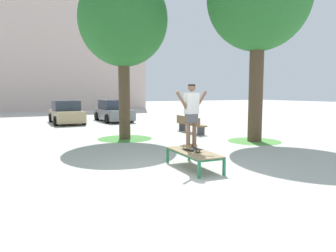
{
  "coord_description": "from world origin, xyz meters",
  "views": [
    {
      "loc": [
        -3.61,
        -6.57,
        2.02
      ],
      "look_at": [
        0.73,
        1.95,
        1.0
      ],
      "focal_mm": 33.52,
      "sensor_mm": 36.0,
      "label": 1
    }
  ],
  "objects_px": {
    "skater": "(191,111)",
    "park_bench": "(190,124)",
    "car_grey": "(113,111)",
    "skateboard": "(191,148)",
    "car_tan": "(66,113)",
    "skate_box": "(194,153)",
    "tree_mid_back": "(123,20)"
  },
  "relations": [
    {
      "from": "car_tan",
      "to": "skateboard",
      "type": "bearing_deg",
      "value": -86.13
    },
    {
      "from": "skate_box",
      "to": "car_tan",
      "type": "height_order",
      "value": "car_tan"
    },
    {
      "from": "park_bench",
      "to": "car_tan",
      "type": "bearing_deg",
      "value": 120.88
    },
    {
      "from": "car_grey",
      "to": "skater",
      "type": "bearing_deg",
      "value": -98.95
    },
    {
      "from": "skater",
      "to": "car_grey",
      "type": "height_order",
      "value": "skater"
    },
    {
      "from": "skater",
      "to": "tree_mid_back",
      "type": "distance_m",
      "value": 6.84
    },
    {
      "from": "tree_mid_back",
      "to": "car_grey",
      "type": "xyz_separation_m",
      "value": [
        2.09,
        8.43,
        -4.36
      ]
    },
    {
      "from": "park_bench",
      "to": "skate_box",
      "type": "bearing_deg",
      "value": -120.37
    },
    {
      "from": "skate_box",
      "to": "park_bench",
      "type": "height_order",
      "value": "park_bench"
    },
    {
      "from": "park_bench",
      "to": "car_grey",
      "type": "bearing_deg",
      "value": 100.69
    },
    {
      "from": "skateboard",
      "to": "tree_mid_back",
      "type": "distance_m",
      "value": 7.4
    },
    {
      "from": "skate_box",
      "to": "skateboard",
      "type": "height_order",
      "value": "skateboard"
    },
    {
      "from": "park_bench",
      "to": "skater",
      "type": "bearing_deg",
      "value": -120.87
    },
    {
      "from": "skateboard",
      "to": "car_tan",
      "type": "xyz_separation_m",
      "value": [
        -0.96,
        14.19,
        0.15
      ]
    },
    {
      "from": "skater",
      "to": "tree_mid_back",
      "type": "bearing_deg",
      "value": 88.44
    },
    {
      "from": "car_grey",
      "to": "skate_box",
      "type": "bearing_deg",
      "value": -98.9
    },
    {
      "from": "tree_mid_back",
      "to": "car_tan",
      "type": "bearing_deg",
      "value": 97.66
    },
    {
      "from": "skate_box",
      "to": "park_bench",
      "type": "distance_m",
      "value": 7.45
    },
    {
      "from": "skater",
      "to": "park_bench",
      "type": "relative_size",
      "value": 0.7
    },
    {
      "from": "skate_box",
      "to": "skater",
      "type": "xyz_separation_m",
      "value": [
        0.01,
        0.14,
        1.12
      ]
    },
    {
      "from": "car_grey",
      "to": "park_bench",
      "type": "distance_m",
      "value": 8.14
    },
    {
      "from": "car_grey",
      "to": "park_bench",
      "type": "bearing_deg",
      "value": -79.31
    },
    {
      "from": "car_tan",
      "to": "park_bench",
      "type": "xyz_separation_m",
      "value": [
        4.72,
        -7.9,
        -0.24
      ]
    },
    {
      "from": "car_tan",
      "to": "tree_mid_back",
      "type": "bearing_deg",
      "value": -82.34
    },
    {
      "from": "skater",
      "to": "park_bench",
      "type": "height_order",
      "value": "skater"
    },
    {
      "from": "car_tan",
      "to": "skate_box",
      "type": "bearing_deg",
      "value": -86.19
    },
    {
      "from": "skateboard",
      "to": "car_tan",
      "type": "relative_size",
      "value": 0.19
    },
    {
      "from": "car_tan",
      "to": "car_grey",
      "type": "relative_size",
      "value": 1.0
    },
    {
      "from": "skateboard",
      "to": "car_tan",
      "type": "distance_m",
      "value": 14.22
    },
    {
      "from": "skater",
      "to": "park_bench",
      "type": "bearing_deg",
      "value": 59.13
    },
    {
      "from": "skater",
      "to": "park_bench",
      "type": "distance_m",
      "value": 7.41
    },
    {
      "from": "skate_box",
      "to": "tree_mid_back",
      "type": "height_order",
      "value": "tree_mid_back"
    }
  ]
}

